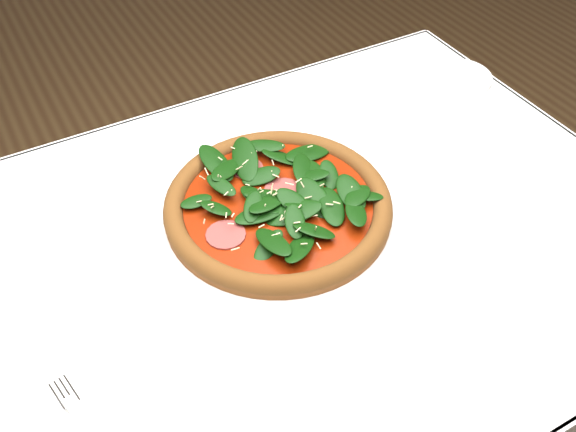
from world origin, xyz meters
TOP-DOWN VIEW (x-y plane):
  - dining_table at (0.00, 0.00)m, footprint 1.21×0.81m
  - plate at (0.05, 0.05)m, footprint 0.39×0.39m
  - pizza at (0.05, 0.05)m, footprint 0.35×0.35m
  - fork at (-0.30, -0.13)m, footprint 0.04×0.14m
  - saucer_far at (0.54, 0.22)m, footprint 0.12×0.12m

SIDE VIEW (x-z plane):
  - dining_table at x=0.00m, z-range 0.27..1.02m
  - saucer_far at x=0.54m, z-range 0.75..0.76m
  - plate at x=0.05m, z-range 0.75..0.77m
  - fork at x=-0.30m, z-range 0.76..0.76m
  - pizza at x=0.05m, z-range 0.76..0.80m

